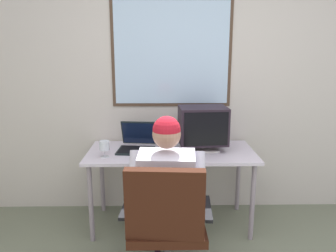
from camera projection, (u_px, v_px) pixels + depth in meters
The scene contains 9 objects.
wall_rear at pixel (196, 82), 3.23m from camera, with size 5.54×0.08×2.55m.
desk at pixel (171, 158), 2.99m from camera, with size 1.48×0.67×0.71m.
office_chair at pixel (166, 219), 2.19m from camera, with size 0.63×0.59×0.91m.
person_seated at pixel (168, 189), 2.43m from camera, with size 0.54×0.78×1.18m.
crt_monitor at pixel (203, 126), 2.95m from camera, with size 0.44×0.33×0.39m.
laptop at pixel (137, 142), 3.01m from camera, with size 0.35×0.38×0.24m.
wine_glass at pixel (104, 146), 2.78m from camera, with size 0.08×0.08×0.14m.
desk_speaker at pixel (165, 139), 3.07m from camera, with size 0.09×0.08×0.14m.
coffee_mug at pixel (168, 151), 2.81m from camera, with size 0.09×0.09×0.10m.
Camera 1 is at (-0.34, -1.25, 1.61)m, focal length 35.63 mm.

